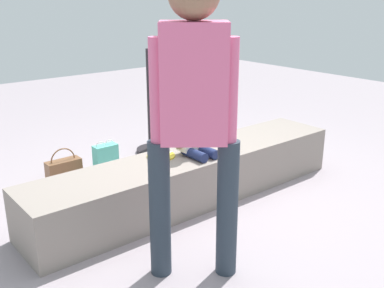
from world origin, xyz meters
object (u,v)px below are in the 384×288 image
(child_seated, at_px, (192,128))
(cake_box_white, at_px, (203,158))
(cake_plate, at_px, (161,154))
(handbag_black_leather, at_px, (196,138))
(adult_standing, at_px, (194,103))
(water_bottle_near_gift, at_px, (164,166))
(handbag_brown_canvas, at_px, (64,169))
(gift_bag, at_px, (106,161))

(child_seated, distance_m, cake_box_white, 0.99)
(cake_plate, distance_m, handbag_black_leather, 1.34)
(adult_standing, relative_size, water_bottle_near_gift, 9.28)
(handbag_black_leather, bearing_deg, cake_box_white, -120.68)
(handbag_brown_canvas, bearing_deg, child_seated, -58.83)
(water_bottle_near_gift, height_order, cake_box_white, water_bottle_near_gift)
(water_bottle_near_gift, bearing_deg, handbag_black_leather, 27.20)
(cake_plate, height_order, cake_box_white, cake_plate)
(adult_standing, xyz_separation_m, gift_bag, (0.31, 1.62, -0.88))
(adult_standing, relative_size, cake_box_white, 6.38)
(cake_box_white, relative_size, handbag_black_leather, 0.76)
(cake_box_white, bearing_deg, handbag_brown_canvas, 158.67)
(child_seated, height_order, gift_bag, child_seated)
(water_bottle_near_gift, height_order, handbag_black_leather, handbag_black_leather)
(gift_bag, xyz_separation_m, handbag_brown_canvas, (-0.31, 0.21, -0.06))
(gift_bag, height_order, handbag_black_leather, same)
(child_seated, xyz_separation_m, cake_plate, (-0.23, 0.11, -0.19))
(handbag_black_leather, xyz_separation_m, handbag_brown_canvas, (-1.44, 0.13, -0.03))
(child_seated, xyz_separation_m, cake_box_white, (0.59, 0.57, -0.55))
(cake_plate, bearing_deg, gift_bag, 97.19)
(adult_standing, height_order, cake_box_white, adult_standing)
(adult_standing, distance_m, water_bottle_near_gift, 1.82)
(adult_standing, xyz_separation_m, handbag_black_leather, (1.44, 1.70, -0.91))
(water_bottle_near_gift, relative_size, handbag_black_leather, 0.52)
(cake_plate, relative_size, gift_bag, 0.63)
(child_seated, relative_size, handbag_black_leather, 1.35)
(cake_plate, relative_size, water_bottle_near_gift, 1.21)
(child_seated, bearing_deg, handbag_brown_canvas, 121.17)
(gift_bag, distance_m, water_bottle_near_gift, 0.52)
(adult_standing, xyz_separation_m, handbag_brown_canvas, (0.00, 1.83, -0.94))
(handbag_black_leather, bearing_deg, gift_bag, -175.83)
(child_seated, bearing_deg, cake_plate, 154.57)
(child_seated, bearing_deg, water_bottle_near_gift, 77.59)
(handbag_black_leather, relative_size, handbag_brown_canvas, 1.16)
(child_seated, xyz_separation_m, handbag_black_leather, (0.80, 0.92, -0.47))
(child_seated, height_order, cake_box_white, child_seated)
(handbag_brown_canvas, bearing_deg, adult_standing, -90.01)
(gift_bag, relative_size, cake_box_white, 1.32)
(cake_plate, bearing_deg, adult_standing, -114.47)
(water_bottle_near_gift, bearing_deg, cake_plate, -127.30)
(cake_plate, bearing_deg, child_seated, -25.43)
(gift_bag, height_order, cake_box_white, gift_bag)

